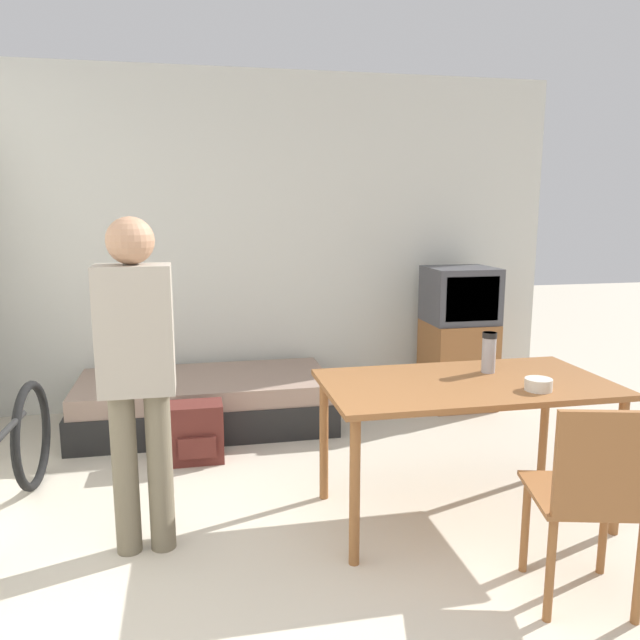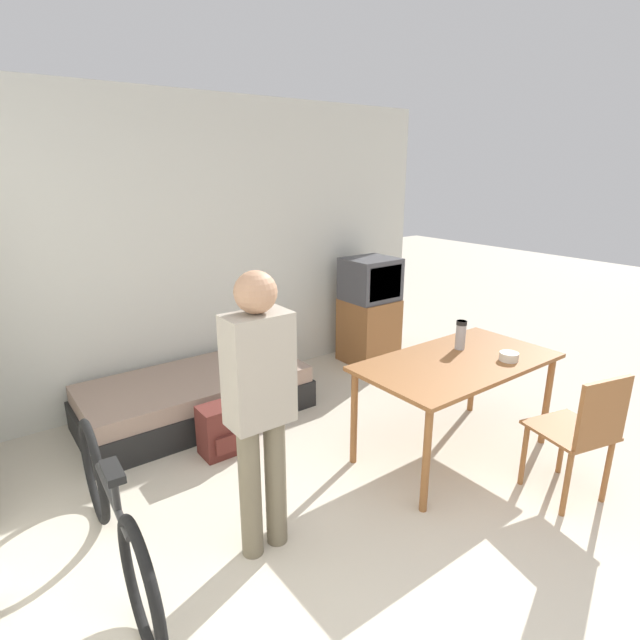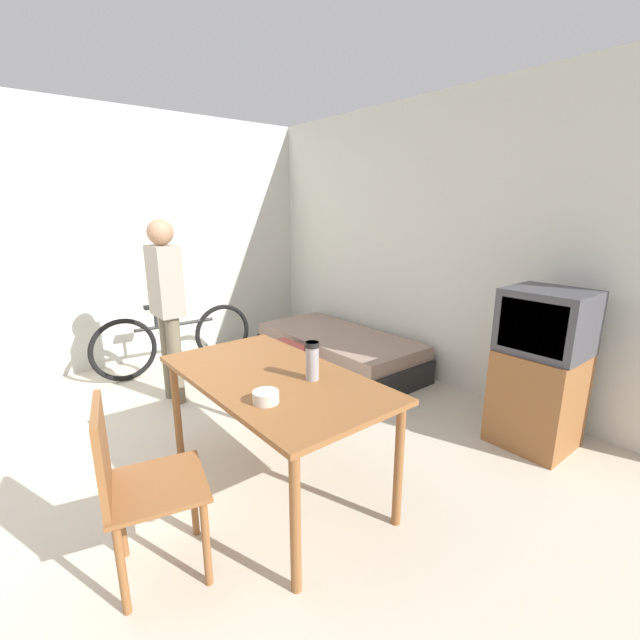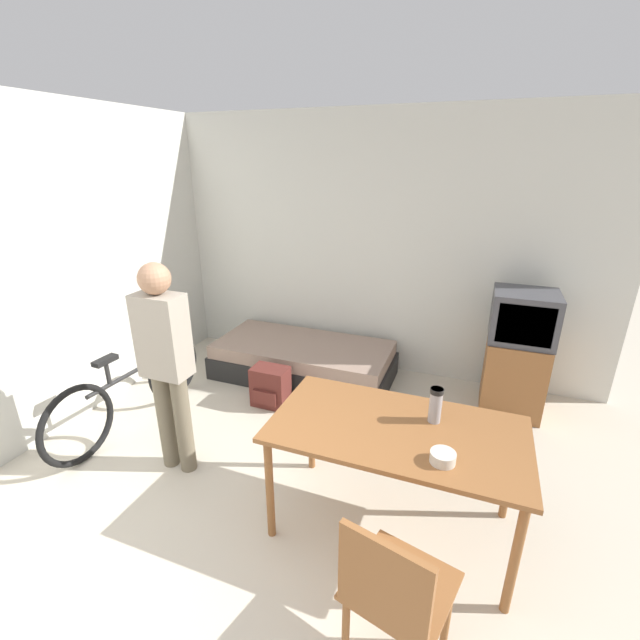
{
  "view_description": "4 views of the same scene",
  "coord_description": "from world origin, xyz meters",
  "px_view_note": "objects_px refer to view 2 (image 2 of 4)",
  "views": [
    {
      "loc": [
        -0.49,
        -1.69,
        1.65
      ],
      "look_at": [
        0.26,
        1.96,
        0.96
      ],
      "focal_mm": 35.0,
      "sensor_mm": 36.0,
      "label": 1
    },
    {
      "loc": [
        -1.91,
        -0.86,
        2.08
      ],
      "look_at": [
        0.01,
        1.71,
        1.09
      ],
      "focal_mm": 28.0,
      "sensor_mm": 36.0,
      "label": 2
    },
    {
      "loc": [
        2.86,
        -0.03,
        1.69
      ],
      "look_at": [
        0.42,
        1.95,
        0.87
      ],
      "focal_mm": 24.0,
      "sensor_mm": 36.0,
      "label": 3
    },
    {
      "loc": [
        1.22,
        -0.93,
        2.23
      ],
      "look_at": [
        0.09,
        2.02,
        1.03
      ],
      "focal_mm": 24.0,
      "sensor_mm": 36.0,
      "label": 4
    }
  ],
  "objects_px": {
    "bicycle": "(113,518)",
    "backpack": "(223,429)",
    "daybed": "(196,397)",
    "mate_bowl": "(509,357)",
    "tv": "(369,311)",
    "wooden_chair": "(583,430)",
    "dining_table": "(457,370)",
    "thermos_flask": "(461,333)",
    "person_standing": "(260,398)"
  },
  "relations": [
    {
      "from": "bicycle",
      "to": "backpack",
      "type": "bearing_deg",
      "value": 36.89
    },
    {
      "from": "daybed",
      "to": "backpack",
      "type": "height_order",
      "value": "backpack"
    },
    {
      "from": "daybed",
      "to": "mate_bowl",
      "type": "bearing_deg",
      "value": -49.85
    },
    {
      "from": "tv",
      "to": "wooden_chair",
      "type": "bearing_deg",
      "value": -102.58
    },
    {
      "from": "mate_bowl",
      "to": "wooden_chair",
      "type": "bearing_deg",
      "value": -100.34
    },
    {
      "from": "tv",
      "to": "wooden_chair",
      "type": "distance_m",
      "value": 2.68
    },
    {
      "from": "dining_table",
      "to": "mate_bowl",
      "type": "xyz_separation_m",
      "value": [
        0.28,
        -0.22,
        0.11
      ]
    },
    {
      "from": "wooden_chair",
      "to": "mate_bowl",
      "type": "xyz_separation_m",
      "value": [
        0.11,
        0.63,
        0.27
      ]
    },
    {
      "from": "thermos_flask",
      "to": "mate_bowl",
      "type": "relative_size",
      "value": 1.66
    },
    {
      "from": "dining_table",
      "to": "mate_bowl",
      "type": "relative_size",
      "value": 11.12
    },
    {
      "from": "tv",
      "to": "backpack",
      "type": "bearing_deg",
      "value": -160.75
    },
    {
      "from": "daybed",
      "to": "dining_table",
      "type": "xyz_separation_m",
      "value": [
        1.32,
        -1.67,
        0.48
      ]
    },
    {
      "from": "bicycle",
      "to": "wooden_chair",
      "type": "bearing_deg",
      "value": -24.37
    },
    {
      "from": "tv",
      "to": "mate_bowl",
      "type": "distance_m",
      "value": 2.06
    },
    {
      "from": "dining_table",
      "to": "backpack",
      "type": "distance_m",
      "value": 1.79
    },
    {
      "from": "mate_bowl",
      "to": "backpack",
      "type": "distance_m",
      "value": 2.16
    },
    {
      "from": "tv",
      "to": "mate_bowl",
      "type": "height_order",
      "value": "tv"
    },
    {
      "from": "person_standing",
      "to": "backpack",
      "type": "relative_size",
      "value": 4.13
    },
    {
      "from": "person_standing",
      "to": "thermos_flask",
      "type": "relative_size",
      "value": 7.2
    },
    {
      "from": "tv",
      "to": "dining_table",
      "type": "distance_m",
      "value": 1.93
    },
    {
      "from": "wooden_chair",
      "to": "bicycle",
      "type": "distance_m",
      "value": 2.78
    },
    {
      "from": "mate_bowl",
      "to": "tv",
      "type": "bearing_deg",
      "value": 76.73
    },
    {
      "from": "person_standing",
      "to": "thermos_flask",
      "type": "xyz_separation_m",
      "value": [
        1.83,
        0.15,
        -0.06
      ]
    },
    {
      "from": "thermos_flask",
      "to": "backpack",
      "type": "relative_size",
      "value": 0.57
    },
    {
      "from": "wooden_chair",
      "to": "backpack",
      "type": "distance_m",
      "value": 2.45
    },
    {
      "from": "bicycle",
      "to": "backpack",
      "type": "relative_size",
      "value": 4.37
    },
    {
      "from": "backpack",
      "to": "tv",
      "type": "bearing_deg",
      "value": 19.25
    },
    {
      "from": "wooden_chair",
      "to": "person_standing",
      "type": "xyz_separation_m",
      "value": [
        -1.81,
        0.84,
        0.42
      ]
    },
    {
      "from": "dining_table",
      "to": "person_standing",
      "type": "relative_size",
      "value": 0.93
    },
    {
      "from": "wooden_chair",
      "to": "thermos_flask",
      "type": "distance_m",
      "value": 1.05
    },
    {
      "from": "wooden_chair",
      "to": "mate_bowl",
      "type": "distance_m",
      "value": 0.69
    },
    {
      "from": "thermos_flask",
      "to": "person_standing",
      "type": "bearing_deg",
      "value": -175.21
    },
    {
      "from": "daybed",
      "to": "bicycle",
      "type": "relative_size",
      "value": 1.12
    },
    {
      "from": "thermos_flask",
      "to": "mate_bowl",
      "type": "bearing_deg",
      "value": -76.48
    },
    {
      "from": "daybed",
      "to": "thermos_flask",
      "type": "height_order",
      "value": "thermos_flask"
    },
    {
      "from": "bicycle",
      "to": "dining_table",
      "type": "bearing_deg",
      "value": -7.11
    },
    {
      "from": "person_standing",
      "to": "mate_bowl",
      "type": "distance_m",
      "value": 1.94
    },
    {
      "from": "dining_table",
      "to": "backpack",
      "type": "relative_size",
      "value": 3.83
    },
    {
      "from": "daybed",
      "to": "wooden_chair",
      "type": "bearing_deg",
      "value": -59.52
    },
    {
      "from": "daybed",
      "to": "dining_table",
      "type": "relative_size",
      "value": 1.27
    },
    {
      "from": "dining_table",
      "to": "person_standing",
      "type": "height_order",
      "value": "person_standing"
    },
    {
      "from": "tv",
      "to": "wooden_chair",
      "type": "xyz_separation_m",
      "value": [
        -0.58,
        -2.62,
        -0.06
      ]
    },
    {
      "from": "daybed",
      "to": "backpack",
      "type": "distance_m",
      "value": 0.65
    },
    {
      "from": "person_standing",
      "to": "thermos_flask",
      "type": "height_order",
      "value": "person_standing"
    },
    {
      "from": "daybed",
      "to": "dining_table",
      "type": "height_order",
      "value": "dining_table"
    },
    {
      "from": "tv",
      "to": "dining_table",
      "type": "xyz_separation_m",
      "value": [
        -0.75,
        -1.77,
        0.1
      ]
    },
    {
      "from": "tv",
      "to": "bicycle",
      "type": "height_order",
      "value": "tv"
    },
    {
      "from": "thermos_flask",
      "to": "wooden_chair",
      "type": "bearing_deg",
      "value": -91.56
    },
    {
      "from": "wooden_chair",
      "to": "backpack",
      "type": "height_order",
      "value": "wooden_chair"
    },
    {
      "from": "tv",
      "to": "bicycle",
      "type": "bearing_deg",
      "value": -154.6
    }
  ]
}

